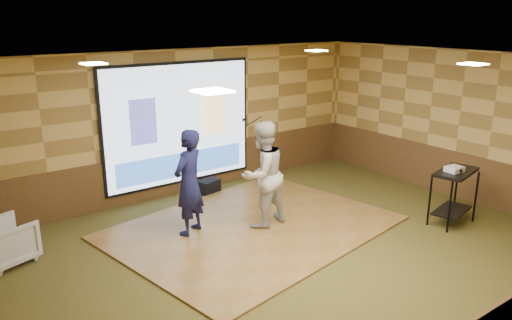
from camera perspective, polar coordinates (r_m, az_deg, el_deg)
ground at (r=8.09m, az=3.42°, el=-10.60°), size 9.00×9.00×0.00m
room_shell at (r=7.38m, az=3.70°, el=4.04°), size 9.04×7.04×3.02m
wainscot_back at (r=10.62m, az=-8.59°, el=-1.29°), size 9.00×0.04×0.95m
wainscot_right at (r=11.13m, az=21.54°, el=-1.45°), size 0.04×7.00×0.95m
projector_screen at (r=10.32m, az=-8.71°, el=3.95°), size 3.32×0.06×2.52m
downlight_nw at (r=7.75m, az=-18.08°, el=10.43°), size 0.32×0.32×0.02m
downlight_ne at (r=10.04m, az=6.92°, el=12.30°), size 0.32×0.32×0.02m
downlight_sw at (r=4.75m, az=-5.01°, el=7.85°), size 0.32×0.32×0.02m
downlight_se at (r=7.96m, az=23.57°, el=10.03°), size 0.32×0.32×0.02m
dance_floor at (r=8.95m, az=-0.36°, el=-7.68°), size 5.22×4.31×0.03m
player_left at (r=8.45m, az=-7.69°, el=-2.55°), size 0.79×0.69×1.82m
player_right at (r=8.69m, az=0.75°, el=-1.66°), size 1.00×0.83×1.88m
av_table at (r=9.57m, az=21.72°, el=-2.81°), size 0.95×0.50×1.01m
projector at (r=9.40m, az=21.71°, el=-0.97°), size 0.30×0.25×0.09m
mic_stand at (r=10.95m, az=0.33°, el=-0.44°), size 0.62×0.25×1.58m
banquet_chair at (r=8.56m, az=-26.67°, el=-8.35°), size 0.95×0.93×0.68m
duffel_bag at (r=10.66m, az=-5.43°, el=-3.01°), size 0.50×0.39×0.28m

